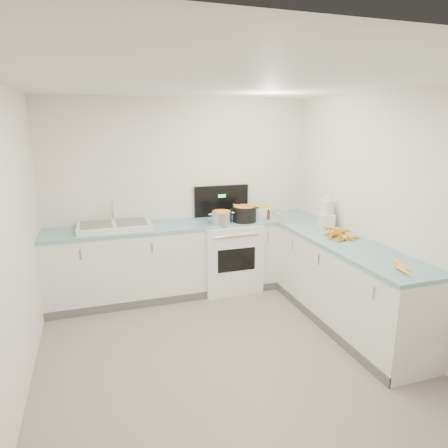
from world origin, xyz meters
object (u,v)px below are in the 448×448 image
object	(u,v)px
sink	(114,226)
steel_pot	(222,218)
food_processor	(326,214)
mixing_bowl	(262,211)
stove	(228,254)
spice_jar	(278,217)
extract_bottle	(268,215)
black_pot	(244,215)

from	to	relation	value
sink	steel_pot	xyz separation A→B (m)	(1.30, -0.19, 0.04)
food_processor	mixing_bowl	bearing A→B (deg)	124.39
stove	spice_jar	world-z (taller)	stove
sink	extract_bottle	xyz separation A→B (m)	(1.98, -0.13, 0.01)
stove	black_pot	distance (m)	0.60
steel_pot	sink	bearing A→B (deg)	171.85
mixing_bowl	black_pot	bearing A→B (deg)	-148.13
sink	food_processor	size ratio (longest dim) A/B	2.32
spice_jar	mixing_bowl	bearing A→B (deg)	106.20
sink	spice_jar	xyz separation A→B (m)	(2.07, -0.22, 0.01)
black_pot	food_processor	xyz separation A→B (m)	(0.87, -0.54, 0.07)
stove	mixing_bowl	distance (m)	0.76
sink	steel_pot	distance (m)	1.32
mixing_bowl	spice_jar	world-z (taller)	mixing_bowl
black_pot	extract_bottle	size ratio (longest dim) A/B	2.91
sink	extract_bottle	world-z (taller)	sink
food_processor	stove	bearing A→B (deg)	147.50
sink	black_pot	xyz separation A→B (m)	(1.63, -0.14, 0.05)
black_pot	spice_jar	world-z (taller)	black_pot
spice_jar	food_processor	xyz separation A→B (m)	(0.43, -0.46, 0.12)
steel_pot	extract_bottle	size ratio (longest dim) A/B	2.42
steel_pot	mixing_bowl	distance (m)	0.72
steel_pot	extract_bottle	xyz separation A→B (m)	(0.67, 0.06, -0.02)
stove	steel_pot	world-z (taller)	stove
black_pot	spice_jar	bearing A→B (deg)	-10.13
black_pot	stove	bearing A→B (deg)	144.27
extract_bottle	spice_jar	size ratio (longest dim) A/B	1.23
stove	steel_pot	size ratio (longest dim) A/B	5.32
sink	food_processor	xyz separation A→B (m)	(2.50, -0.68, 0.12)
sink	black_pot	distance (m)	1.64
stove	spice_jar	size ratio (longest dim) A/B	15.82
stove	steel_pot	distance (m)	0.58
black_pot	food_processor	world-z (taller)	food_processor
sink	mixing_bowl	world-z (taller)	sink
spice_jar	food_processor	world-z (taller)	food_processor
mixing_bowl	food_processor	xyz separation A→B (m)	(0.52, -0.76, 0.09)
extract_bottle	food_processor	bearing A→B (deg)	-46.64
stove	extract_bottle	xyz separation A→B (m)	(0.53, -0.11, 0.52)
extract_bottle	sink	bearing A→B (deg)	176.22
steel_pot	spice_jar	size ratio (longest dim) A/B	2.97
extract_bottle	food_processor	world-z (taller)	food_processor
sink	extract_bottle	bearing A→B (deg)	-3.78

